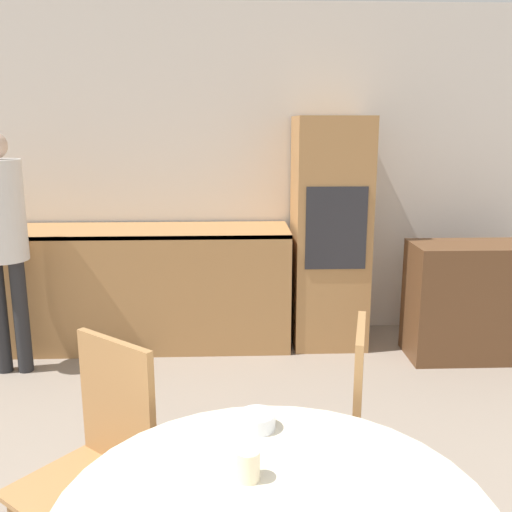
{
  "coord_description": "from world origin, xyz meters",
  "views": [
    {
      "loc": [
        -0.1,
        0.03,
        1.69
      ],
      "look_at": [
        -0.0,
        2.66,
        1.08
      ],
      "focal_mm": 40.0,
      "sensor_mm": 36.0,
      "label": 1
    }
  ],
  "objects_px": {
    "oven_unit": "(329,233)",
    "person_standing": "(1,227)",
    "cup": "(248,465)",
    "bowl_near": "(257,421)",
    "sideboard": "(490,301)",
    "chair_far_right": "(333,425)",
    "chair_far_left": "(99,456)"
  },
  "relations": [
    {
      "from": "chair_far_right",
      "to": "sideboard",
      "type": "bearing_deg",
      "value": 155.6
    },
    {
      "from": "bowl_near",
      "to": "oven_unit",
      "type": "bearing_deg",
      "value": 75.82
    },
    {
      "from": "cup",
      "to": "bowl_near",
      "type": "distance_m",
      "value": 0.27
    },
    {
      "from": "sideboard",
      "to": "cup",
      "type": "xyz_separation_m",
      "value": [
        -1.84,
        -2.53,
        0.35
      ]
    },
    {
      "from": "sideboard",
      "to": "person_standing",
      "type": "bearing_deg",
      "value": -177.58
    },
    {
      "from": "chair_far_right",
      "to": "cup",
      "type": "distance_m",
      "value": 0.77
    },
    {
      "from": "oven_unit",
      "to": "person_standing",
      "type": "xyz_separation_m",
      "value": [
        -2.28,
        -0.51,
        0.15
      ]
    },
    {
      "from": "oven_unit",
      "to": "sideboard",
      "type": "xyz_separation_m",
      "value": [
        1.14,
        -0.36,
        -0.45
      ]
    },
    {
      "from": "chair_far_right",
      "to": "bowl_near",
      "type": "xyz_separation_m",
      "value": [
        -0.32,
        -0.36,
        0.23
      ]
    },
    {
      "from": "bowl_near",
      "to": "person_standing",
      "type": "bearing_deg",
      "value": 127.35
    },
    {
      "from": "chair_far_left",
      "to": "cup",
      "type": "relative_size",
      "value": 10.84
    },
    {
      "from": "chair_far_right",
      "to": "cup",
      "type": "relative_size",
      "value": 10.84
    },
    {
      "from": "oven_unit",
      "to": "person_standing",
      "type": "bearing_deg",
      "value": -167.45
    },
    {
      "from": "oven_unit",
      "to": "sideboard",
      "type": "distance_m",
      "value": 1.28
    },
    {
      "from": "chair_far_right",
      "to": "oven_unit",
      "type": "bearing_deg",
      "value": -174.93
    },
    {
      "from": "bowl_near",
      "to": "chair_far_right",
      "type": "bearing_deg",
      "value": 49.02
    },
    {
      "from": "oven_unit",
      "to": "bowl_near",
      "type": "height_order",
      "value": "oven_unit"
    },
    {
      "from": "oven_unit",
      "to": "chair_far_left",
      "type": "xyz_separation_m",
      "value": [
        -1.22,
        -2.44,
        -0.34
      ]
    },
    {
      "from": "sideboard",
      "to": "person_standing",
      "type": "distance_m",
      "value": 3.47
    },
    {
      "from": "chair_far_left",
      "to": "person_standing",
      "type": "distance_m",
      "value": 2.26
    },
    {
      "from": "chair_far_left",
      "to": "chair_far_right",
      "type": "relative_size",
      "value": 1.0
    },
    {
      "from": "cup",
      "to": "oven_unit",
      "type": "bearing_deg",
      "value": 76.44
    },
    {
      "from": "sideboard",
      "to": "chair_far_left",
      "type": "bearing_deg",
      "value": -138.63
    },
    {
      "from": "sideboard",
      "to": "bowl_near",
      "type": "height_order",
      "value": "sideboard"
    },
    {
      "from": "oven_unit",
      "to": "bowl_near",
      "type": "distance_m",
      "value": 2.71
    },
    {
      "from": "cup",
      "to": "person_standing",
      "type": "bearing_deg",
      "value": 123.5
    },
    {
      "from": "person_standing",
      "to": "bowl_near",
      "type": "height_order",
      "value": "person_standing"
    },
    {
      "from": "cup",
      "to": "bowl_near",
      "type": "bearing_deg",
      "value": 82.56
    },
    {
      "from": "oven_unit",
      "to": "cup",
      "type": "distance_m",
      "value": 2.98
    },
    {
      "from": "sideboard",
      "to": "chair_far_left",
      "type": "distance_m",
      "value": 3.15
    },
    {
      "from": "cup",
      "to": "bowl_near",
      "type": "relative_size",
      "value": 0.72
    },
    {
      "from": "person_standing",
      "to": "cup",
      "type": "xyz_separation_m",
      "value": [
        1.58,
        -2.38,
        -0.25
      ]
    }
  ]
}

